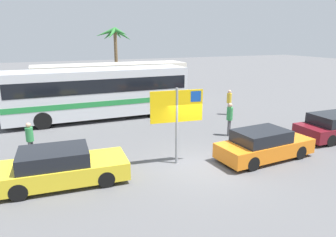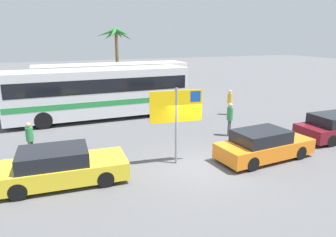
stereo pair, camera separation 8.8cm
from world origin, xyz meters
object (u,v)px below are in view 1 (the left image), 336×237
pedestrian_near_sign (230,116)px  ferry_sign (178,109)px  pedestrian_crossing_lot (30,138)px  pedestrian_by_bus (229,100)px  bus_front_coach (99,91)px  bus_rear_coach (112,82)px  car_yellow (61,167)px  car_maroon (336,127)px  car_orange (264,145)px

pedestrian_near_sign → ferry_sign: bearing=79.2°
pedestrian_crossing_lot → pedestrian_by_bus: bearing=-139.5°
bus_front_coach → ferry_sign: ferry_sign is taller
bus_rear_coach → car_yellow: 13.18m
ferry_sign → pedestrian_near_sign: ferry_sign is taller
bus_rear_coach → car_maroon: 15.27m
bus_rear_coach → car_orange: (3.54, -13.21, -1.15)m
bus_front_coach → pedestrian_near_sign: bus_front_coach is taller
car_yellow → pedestrian_by_bus: (11.31, 6.27, 0.36)m
bus_front_coach → pedestrian_near_sign: bearing=-48.5°
car_yellow → pedestrian_crossing_lot: size_ratio=2.91×
car_yellow → pedestrian_by_bus: size_ratio=2.74×
ferry_sign → pedestrian_crossing_lot: 6.55m
car_orange → pedestrian_near_sign: size_ratio=2.47×
bus_rear_coach → car_maroon: size_ratio=2.67×
ferry_sign → car_orange: 4.13m
car_orange → car_yellow: bearing=169.1°
bus_front_coach → pedestrian_by_bus: size_ratio=6.64×
car_maroon → pedestrian_by_bus: pedestrian_by_bus is taller
ferry_sign → pedestrian_near_sign: (4.09, 2.32, -1.26)m
bus_front_coach → car_maroon: (10.46, -8.94, -1.15)m
bus_rear_coach → ferry_sign: ferry_sign is taller
car_yellow → pedestrian_crossing_lot: 3.23m
car_maroon → pedestrian_crossing_lot: bearing=168.4°
car_yellow → pedestrian_near_sign: bearing=18.7°
ferry_sign → car_yellow: bearing=-172.7°
car_orange → pedestrian_crossing_lot: size_ratio=2.76×
bus_rear_coach → bus_front_coach: bearing=-115.3°
bus_front_coach → bus_rear_coach: 3.85m
car_yellow → car_maroon: bearing=2.7°
car_orange → pedestrian_by_bus: pedestrian_by_bus is taller
bus_rear_coach → pedestrian_near_sign: (4.01, -9.86, -0.72)m
pedestrian_crossing_lot → ferry_sign: bearing=178.0°
pedestrian_crossing_lot → pedestrian_near_sign: size_ratio=0.90×
bus_front_coach → car_yellow: size_ratio=2.42×
bus_rear_coach → pedestrian_by_bus: (6.58, -5.97, -0.78)m
ferry_sign → car_orange: size_ratio=0.72×
car_maroon → pedestrian_near_sign: 5.47m
pedestrian_near_sign → car_orange: bearing=131.6°
ferry_sign → pedestrian_by_bus: ferry_sign is taller
ferry_sign → car_maroon: size_ratio=0.76×
car_maroon → car_orange: bearing=-170.5°
bus_rear_coach → car_orange: size_ratio=2.55×
car_yellow → pedestrian_near_sign: 9.07m
car_maroon → pedestrian_crossing_lot: pedestrian_crossing_lot is taller
bus_rear_coach → car_yellow: bus_rear_coach is taller
car_maroon → pedestrian_by_bus: size_ratio=2.49×
car_orange → pedestrian_near_sign: 3.41m
bus_front_coach → pedestrian_crossing_lot: 7.08m
car_orange → pedestrian_by_bus: bearing=63.0°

